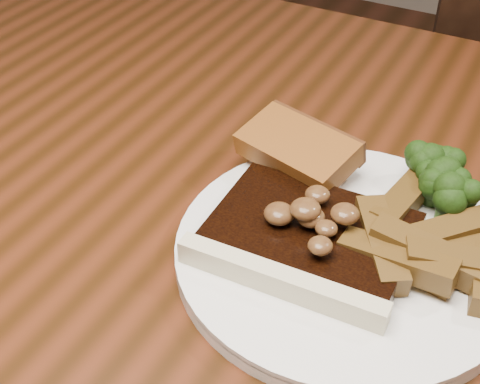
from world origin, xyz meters
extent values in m
cube|color=#471E0E|center=(0.00, 0.00, 0.73)|extent=(1.60, 0.90, 0.04)
cylinder|color=black|center=(-0.72, 0.37, 0.35)|extent=(0.07, 0.07, 0.71)
cylinder|color=black|center=(-0.01, 0.88, 0.22)|extent=(0.04, 0.04, 0.44)
cylinder|color=black|center=(0.10, 0.53, 0.22)|extent=(0.04, 0.04, 0.44)
cylinder|color=white|center=(0.12, -0.01, 0.76)|extent=(0.29, 0.29, 0.01)
cube|color=black|center=(0.09, -0.03, 0.77)|extent=(0.16, 0.13, 0.02)
cube|color=beige|center=(0.09, -0.08, 0.77)|extent=(0.17, 0.02, 0.02)
cube|color=brown|center=(0.04, 0.06, 0.77)|extent=(0.12, 0.08, 0.02)
camera|label=1|loc=(0.23, -0.40, 1.14)|focal=50.00mm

